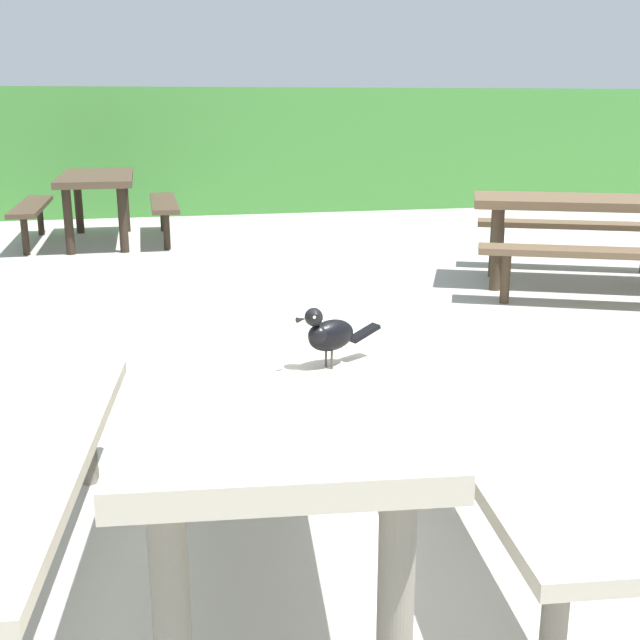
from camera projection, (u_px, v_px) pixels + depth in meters
ground_plane at (363, 599)px, 2.40m from camera, size 60.00×60.00×0.00m
hedge_wall at (190, 150)px, 11.14m from camera, size 28.00×1.48×1.69m
picnic_table_foreground at (269, 404)px, 2.46m from camera, size 1.84×1.87×0.74m
bird_grackle at (328, 333)px, 2.20m from camera, size 0.27×0.15×0.18m
picnic_table_mid_left at (98, 191)px, 8.49m from camera, size 1.70×1.81×0.74m
picnic_table_mid_right at (585, 220)px, 6.38m from camera, size 2.23×2.21×0.74m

